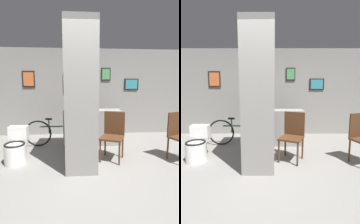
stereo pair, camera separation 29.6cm
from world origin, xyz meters
TOP-DOWN VIEW (x-y plane):
  - ground_plane at (0.00, 0.00)m, footprint 14.00×14.00m
  - wall_back at (0.00, 2.63)m, footprint 8.00×0.09m
  - pillar_center at (-0.12, 0.57)m, footprint 0.59×1.15m
  - counter_shelf at (0.20, 1.64)m, footprint 1.46×0.44m
  - toilet at (-1.40, 0.64)m, footprint 0.41×0.57m
  - chair_near_pillar at (0.55, 0.69)m, footprint 0.58×0.58m
  - bicycle at (-0.62, 1.55)m, footprint 1.76×0.42m
  - bottle_tall at (-0.12, 1.60)m, footprint 0.07×0.07m
  - bottle_short at (-0.02, 1.56)m, footprint 0.06×0.06m

SIDE VIEW (x-z plane):
  - ground_plane at x=0.00m, z-range 0.00..0.00m
  - toilet at x=-1.40m, z-range -0.06..0.63m
  - bicycle at x=-0.62m, z-range -0.01..0.70m
  - counter_shelf at x=0.20m, z-range 0.00..0.90m
  - chair_near_pillar at x=0.55m, z-range 0.05..1.03m
  - bottle_short at x=-0.02m, z-range 0.87..1.10m
  - bottle_tall at x=-0.12m, z-range 0.86..1.14m
  - pillar_center at x=-0.12m, z-range 0.00..2.60m
  - wall_back at x=0.00m, z-range 0.00..2.60m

